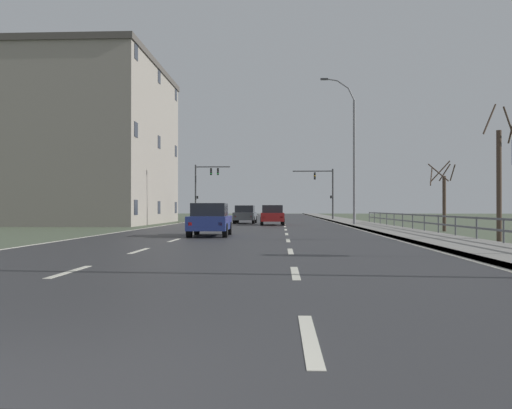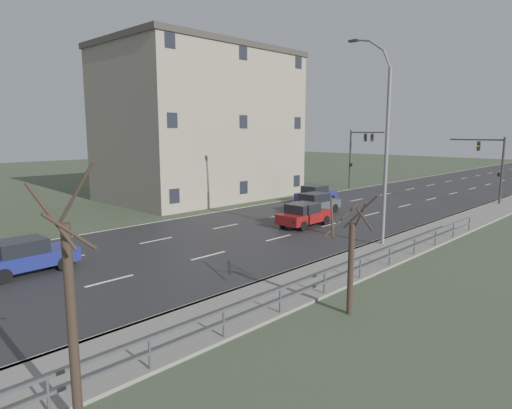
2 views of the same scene
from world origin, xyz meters
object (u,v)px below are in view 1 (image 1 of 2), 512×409
object	(u,v)px
traffic_signal_left	(204,183)
car_mid_centre	(217,214)
car_near_right	(245,214)
car_near_left	(210,219)
brick_building	(94,144)
traffic_signal_right	(326,186)
car_far_right	(272,215)
street_lamp_midground	(352,153)

from	to	relation	value
traffic_signal_left	car_mid_centre	world-z (taller)	traffic_signal_left
car_near_right	car_mid_centre	bearing A→B (deg)	127.69
traffic_signal_left	car_near_right	xyz separation A→B (m)	(5.90, -15.48, -3.51)
car_near_left	car_mid_centre	bearing A→B (deg)	94.81
traffic_signal_left	brick_building	bearing A→B (deg)	-114.47
traffic_signal_left	traffic_signal_right	bearing A→B (deg)	-5.09
traffic_signal_left	car_near_left	world-z (taller)	traffic_signal_left
car_mid_centre	brick_building	xyz separation A→B (m)	(-10.23, -4.46, 6.11)
car_near_left	car_mid_centre	size ratio (longest dim) A/B	1.00
car_near_left	car_mid_centre	world-z (taller)	same
car_near_left	car_far_right	size ratio (longest dim) A/B	1.00
traffic_signal_left	car_near_left	xyz separation A→B (m)	(5.66, -36.52, -3.51)
car_mid_centre	traffic_signal_right	bearing A→B (deg)	42.04
car_mid_centre	brick_building	distance (m)	12.73
car_near_left	car_near_right	size ratio (longest dim) A/B	1.00
street_lamp_midground	car_mid_centre	distance (m)	15.60
car_near_left	car_near_right	xyz separation A→B (m)	(0.24, 21.04, 0.00)
car_far_right	car_near_right	bearing A→B (deg)	116.41
street_lamp_midground	traffic_signal_right	distance (m)	19.84
street_lamp_midground	brick_building	distance (m)	22.29
car_near_right	traffic_signal_right	bearing A→B (deg)	61.49
car_near_left	traffic_signal_left	bearing A→B (deg)	97.47
car_mid_centre	traffic_signal_left	bearing A→B (deg)	103.73
traffic_signal_right	car_near_right	bearing A→B (deg)	-119.78
traffic_signal_right	car_near_left	distance (m)	36.37
street_lamp_midground	car_near_right	distance (m)	11.17
car_near_left	brick_building	bearing A→B (deg)	120.82
car_near_right	brick_building	distance (m)	14.52
traffic_signal_left	car_far_right	xyz separation A→B (m)	(8.33, -20.03, -3.51)
street_lamp_midground	brick_building	xyz separation A→B (m)	(-21.66, 5.05, 1.43)
street_lamp_midground	car_near_right	world-z (taller)	street_lamp_midground
traffic_signal_left	car_near_left	size ratio (longest dim) A/B	1.55
car_far_right	street_lamp_midground	bearing A→B (deg)	-10.86
street_lamp_midground	car_near_left	xyz separation A→B (m)	(-8.74, -15.50, -4.69)
brick_building	traffic_signal_left	bearing A→B (deg)	65.53
street_lamp_midground	car_near_right	xyz separation A→B (m)	(-8.50, 5.53, -4.69)
car_near_right	brick_building	bearing A→B (deg)	-176.63
traffic_signal_right	car_mid_centre	size ratio (longest dim) A/B	1.40
traffic_signal_right	brick_building	bearing A→B (deg)	-145.38
car_near_left	brick_building	distance (m)	25.04
street_lamp_midground	brick_building	bearing A→B (deg)	166.87
car_mid_centre	car_far_right	bearing A→B (deg)	-58.57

